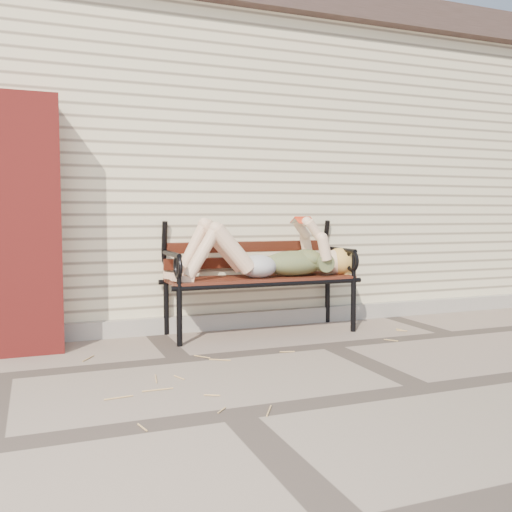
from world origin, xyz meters
name	(u,v)px	position (x,y,z in m)	size (l,w,h in m)	color
ground	(329,346)	(0.00, 0.00, 0.00)	(80.00, 80.00, 0.00)	gray
house_wall	(219,182)	(0.00, 3.00, 1.50)	(8.00, 4.00, 3.00)	beige
house_roof	(218,52)	(0.00, 3.00, 3.15)	(8.30, 4.30, 0.30)	#4C3A36
foundation_strip	(281,317)	(0.00, 0.97, 0.07)	(8.00, 0.10, 0.15)	#A59F95
brick_pillar	(27,225)	(-2.30, 0.75, 1.00)	(0.50, 0.50, 2.00)	maroon
garden_bench	(256,258)	(-0.33, 0.80, 0.68)	(1.86, 0.74, 1.21)	black
reading_woman	(264,255)	(-0.32, 0.65, 0.72)	(1.76, 0.40, 0.55)	#0A324B
straw_scatter	(319,360)	(-0.30, -0.41, 0.01)	(2.85, 1.36, 0.01)	tan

